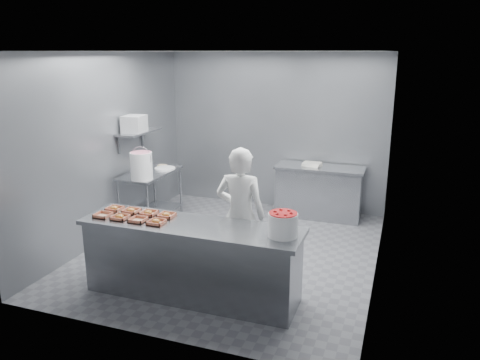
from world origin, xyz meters
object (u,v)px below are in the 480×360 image
service_counter (192,260)px  tray_7 (166,215)px  tray_5 (131,211)px  glaze_bucket (141,165)px  tray_4 (115,208)px  back_counter (319,192)px  tray_1 (120,217)px  tray_3 (156,222)px  tray_6 (149,213)px  tray_0 (103,215)px  tray_2 (138,220)px  worker (240,215)px  appliance (134,124)px  strawberry_tub (283,224)px  prep_table (151,190)px

service_counter → tray_7: bearing=161.9°
tray_5 → tray_7: (0.48, 0.00, 0.00)m
glaze_bucket → tray_7: bearing=-50.0°
tray_4 → tray_7: same height
back_counter → glaze_bucket: bearing=-144.5°
tray_1 → tray_3: 0.48m
service_counter → tray_6: tray_6 is taller
tray_0 → tray_4: tray_4 is taller
service_counter → tray_5: size_ratio=13.88×
tray_2 → tray_6: tray_6 is taller
tray_5 → tray_6: same height
service_counter → glaze_bucket: 2.26m
tray_3 → glaze_bucket: 2.01m
worker → back_counter: bearing=-103.4°
tray_4 → worker: size_ratio=0.11×
tray_0 → tray_2: same height
tray_3 → tray_5: bearing=153.2°
glaze_bucket → appliance: appliance is taller
tray_6 → appliance: size_ratio=0.53×
tray_7 → appliance: (-1.45, 1.71, 0.77)m
tray_2 → tray_6: (-0.00, 0.24, 0.00)m
tray_2 → back_counter: bearing=65.9°
back_counter → tray_3: (-1.27, -3.37, 0.47)m
tray_1 → worker: 1.44m
strawberry_tub → glaze_bucket: glaze_bucket is taller
tray_2 → glaze_bucket: 1.89m
prep_table → tray_3: bearing=-58.3°
tray_4 → tray_6: size_ratio=1.00×
back_counter → tray_6: 3.51m
back_counter → tray_2: 3.72m
tray_2 → appliance: size_ratio=0.53×
service_counter → tray_6: bearing=168.8°
tray_4 → tray_1: bearing=-45.3°
strawberry_tub → appliance: appliance is taller
prep_table → tray_4: (0.56, -1.83, 0.33)m
tray_1 → tray_4: bearing=134.7°
service_counter → tray_1: 0.98m
back_counter → tray_1: (-1.75, -3.37, 0.47)m
tray_4 → service_counter: bearing=-6.3°
tray_2 → glaze_bucket: bearing=119.6°
tray_0 → tray_5: (0.24, 0.24, 0.00)m
glaze_bucket → tray_5: bearing=-63.8°
prep_table → back_counter: same height
tray_4 → tray_5: size_ratio=1.00×
tray_2 → tray_5: 0.34m
service_counter → strawberry_tub: 1.23m
strawberry_tub → worker: bearing=138.9°
tray_1 → glaze_bucket: bearing=112.8°
prep_table → tray_5: 2.02m
worker → strawberry_tub: size_ratio=5.38×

